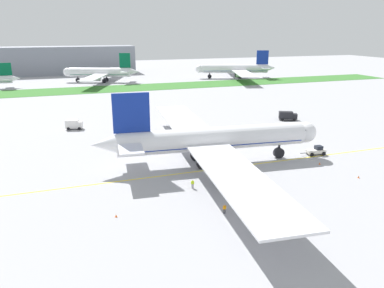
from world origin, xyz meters
TOP-DOWN VIEW (x-y plane):
  - ground_plane at (0.00, 0.00)m, footprint 600.00×600.00m
  - apron_taxi_line at (0.00, 0.09)m, footprint 280.00×0.36m
  - grass_median_strip at (0.00, 121.78)m, footprint 320.00×24.00m
  - airliner_foreground at (2.10, 3.69)m, footprint 50.35×80.29m
  - pushback_tug at (28.20, 1.19)m, footprint 6.28×2.65m
  - ground_crew_wingwalker_port at (-4.44, -18.94)m, footprint 0.58×0.29m
  - ground_crew_marshaller_front at (-5.95, -7.76)m, footprint 0.57×0.36m
  - traffic_cone_near_nose at (27.01, -13.89)m, footprint 0.36×0.36m
  - traffic_cone_port_wing at (-21.06, -14.33)m, footprint 0.36×0.36m
  - traffic_cone_starboard_wing at (24.74, -4.69)m, footprint 0.36×0.36m
  - service_truck_baggage_loader at (41.59, 34.00)m, footprint 6.14×4.42m
  - service_truck_fuel_bowser at (-24.94, 44.66)m, footprint 5.13×3.37m
  - parked_airliner_far_right at (-5.64, 148.88)m, footprint 41.04×64.85m
  - parked_airliner_far_outer at (74.07, 140.98)m, footprint 47.82×76.69m
  - terminal_building at (-39.31, 199.43)m, footprint 122.17×20.00m

SIDE VIEW (x-z plane):
  - ground_plane at x=0.00m, z-range 0.00..0.00m
  - apron_taxi_line at x=0.00m, z-range 0.00..0.01m
  - grass_median_strip at x=0.00m, z-range 0.00..0.10m
  - traffic_cone_near_nose at x=27.01m, z-range -0.01..0.57m
  - traffic_cone_port_wing at x=-21.06m, z-range -0.01..0.57m
  - traffic_cone_starboard_wing at x=24.74m, z-range -0.01..0.57m
  - pushback_tug at x=28.20m, z-range -0.09..2.05m
  - ground_crew_wingwalker_port at x=-4.44m, z-range 0.18..1.83m
  - ground_crew_marshaller_front at x=-5.95m, z-range 0.18..1.87m
  - service_truck_baggage_loader at x=41.59m, z-range 0.12..2.94m
  - service_truck_fuel_bowser at x=-24.94m, z-range 0.12..2.97m
  - parked_airliner_far_right at x=-5.64m, z-range -2.60..13.56m
  - airliner_foreground at x=2.10m, z-range -2.62..13.71m
  - parked_airliner_far_outer at x=74.07m, z-range -2.66..13.91m
  - terminal_building at x=-39.31m, z-range 0.00..18.00m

